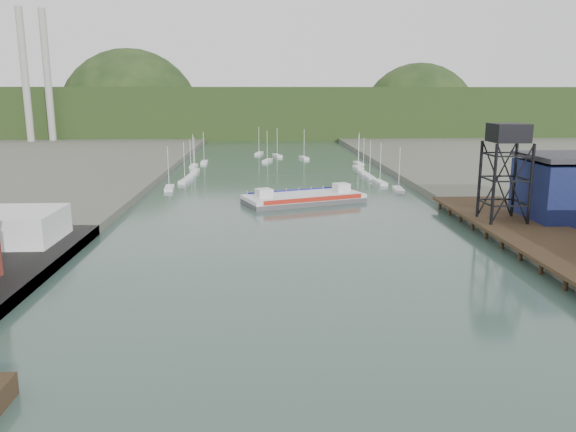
{
  "coord_description": "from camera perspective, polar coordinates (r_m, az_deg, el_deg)",
  "views": [
    {
      "loc": [
        -4.86,
        -31.73,
        22.84
      ],
      "look_at": [
        -0.91,
        54.42,
        4.0
      ],
      "focal_mm": 35.0,
      "sensor_mm": 36.0,
      "label": 1
    }
  ],
  "objects": [
    {
      "name": "smokestacks",
      "position": [
        283.02,
        -24.2,
        12.73
      ],
      "size": [
        11.2,
        8.2,
        60.0
      ],
      "color": "#9F9F9A",
      "rests_on": "ground"
    },
    {
      "name": "lift_tower",
      "position": [
        98.45,
        21.45,
        7.29
      ],
      "size": [
        6.5,
        6.5,
        16.0
      ],
      "color": "black",
      "rests_on": "east_pier"
    },
    {
      "name": "marina_sailboats",
      "position": [
        171.75,
        -0.96,
        4.8
      ],
      "size": [
        57.71,
        92.65,
        0.9
      ],
      "color": "silver",
      "rests_on": "ground"
    },
    {
      "name": "chain_ferry",
      "position": [
        119.91,
        1.61,
        1.84
      ],
      "size": [
        27.13,
        18.27,
        3.63
      ],
      "rotation": [
        0.0,
        0.0,
        0.36
      ],
      "color": "#4B4B4D",
      "rests_on": "ground"
    },
    {
      "name": "distant_hills",
      "position": [
        333.32,
        -2.51,
        10.17
      ],
      "size": [
        500.0,
        120.0,
        80.0
      ],
      "color": "black",
      "rests_on": "ground"
    },
    {
      "name": "east_pier",
      "position": [
        89.88,
        25.24,
        -2.35
      ],
      "size": [
        14.0,
        70.0,
        2.45
      ],
      "color": "black",
      "rests_on": "ground"
    }
  ]
}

